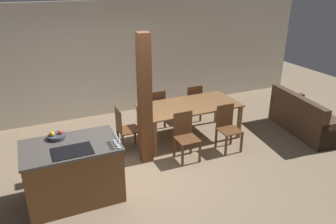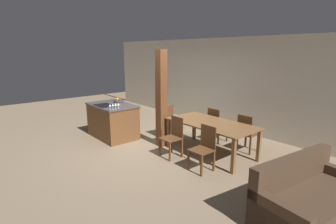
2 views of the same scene
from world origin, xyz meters
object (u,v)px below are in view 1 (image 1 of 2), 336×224
Objects in this scene: dining_chair_near_left at (185,136)px; dining_chair_far_right at (192,102)px; wine_glass_middle at (117,138)px; couch at (307,119)px; dining_chair_head_end at (125,129)px; wine_glass_near at (119,140)px; dining_chair_far_left at (156,108)px; kitchen_island at (73,171)px; dining_chair_near_right at (227,127)px; fruit_bowl at (57,136)px; wine_glass_end at (114,134)px; timber_post at (145,101)px; wine_glass_far at (116,136)px; dining_table at (189,108)px.

dining_chair_near_left is 1.73m from dining_chair_far_right.
wine_glass_middle is 4.51m from couch.
wine_glass_middle is at bearing 159.98° from dining_chair_head_end.
wine_glass_near is at bearing 43.28° from dining_chair_far_right.
kitchen_island is at bearing 41.57° from dining_chair_far_left.
wine_glass_middle is 2.66m from dining_chair_far_left.
dining_chair_near_right is (2.37, 0.76, -0.57)m from wine_glass_near.
dining_chair_near_left is 1.47m from dining_chair_far_left.
dining_chair_head_end is at bearing 32.30° from fruit_bowl.
timber_post is at bearing 44.81° from wine_glass_end.
dining_chair_far_right is 1.99m from dining_chair_head_end.
dining_chair_far_left is 1.00× the size of dining_chair_far_right.
dining_chair_far_left is 0.49× the size of couch.
wine_glass_end is 1.48m from dining_chair_head_end.
wine_glass_near reaches higher than dining_chair_near_right.
wine_glass_middle is 1.19m from timber_post.
dining_chair_near_left is 1.00× the size of dining_chair_head_end.
kitchen_island is 1.57× the size of dining_chair_far_left.
fruit_bowl is 1.80× the size of wine_glass_end.
dining_chair_near_right is 1.47m from dining_chair_far_right.
fruit_bowl is at bearing 122.30° from dining_chair_head_end.
kitchen_island is at bearing 134.07° from dining_chair_head_end.
dining_chair_near_left is at bearing 27.57° from wine_glass_near.
wine_glass_middle reaches higher than dining_chair_near_left.
wine_glass_far is 2.60m from dining_chair_far_left.
dining_chair_near_left is (1.45, 0.53, -0.57)m from wine_glass_end.
wine_glass_end is at bearing 90.00° from wine_glass_far.
kitchen_island is 0.59× the size of timber_post.
wine_glass_middle is at bearing 42.29° from dining_chair_far_right.
dining_chair_far_left is (0.00, 1.47, 0.00)m from dining_chair_near_left.
timber_post is at bearing 93.33° from couch.
kitchen_island is 0.88m from wine_glass_far.
dining_table is (1.91, 1.42, -0.37)m from wine_glass_middle.
wine_glass_far is 0.08× the size of couch.
dining_table is at bearing 36.60° from wine_glass_middle.
dining_table is at bearing 33.55° from wine_glass_end.
fruit_bowl is 0.13× the size of dining_table.
timber_post is at bearing 23.26° from kitchen_island.
dining_chair_near_right is 1.73m from dining_chair_far_left.
wine_glass_near is 1.73m from dining_chair_near_left.
dining_chair_near_left is at bearing -17.85° from timber_post.
wine_glass_end is at bearing -159.92° from dining_chair_near_left.
wine_glass_middle is at bearing -154.83° from dining_chair_near_left.
wine_glass_middle is 0.17× the size of dining_chair_head_end.
wine_glass_far is 2.36m from dining_table.
dining_chair_near_right is at bearing 121.91° from dining_chair_far_left.
dining_chair_head_end is at bearing 86.18° from couch.
wine_glass_near is at bearing -90.00° from wine_glass_end.
wine_glass_far is 0.08m from wine_glass_end.
fruit_bowl is at bearing -163.07° from dining_table.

